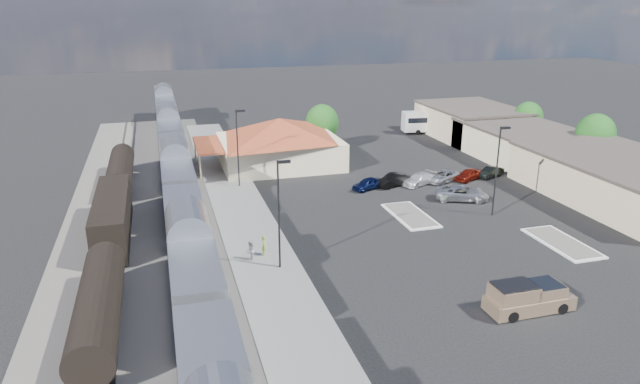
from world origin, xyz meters
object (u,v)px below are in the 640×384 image
object	(u,v)px
suv	(462,193)
coach_bus	(436,120)
pickup_truck	(530,298)
station_depot	(279,142)

from	to	relation	value
suv	coach_bus	xyz separation A→B (m)	(12.68, 31.08, 1.23)
pickup_truck	coach_bus	bearing A→B (deg)	-20.78
coach_bus	station_depot	bearing A→B (deg)	120.21
pickup_truck	suv	size ratio (longest dim) A/B	1.07
station_depot	suv	distance (m)	24.94
pickup_truck	coach_bus	world-z (taller)	coach_bus
suv	coach_bus	size ratio (longest dim) A/B	0.51
station_depot	pickup_truck	bearing A→B (deg)	-78.03
station_depot	coach_bus	world-z (taller)	station_depot
pickup_truck	suv	xyz separation A→B (m)	(7.18, 21.98, -0.21)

